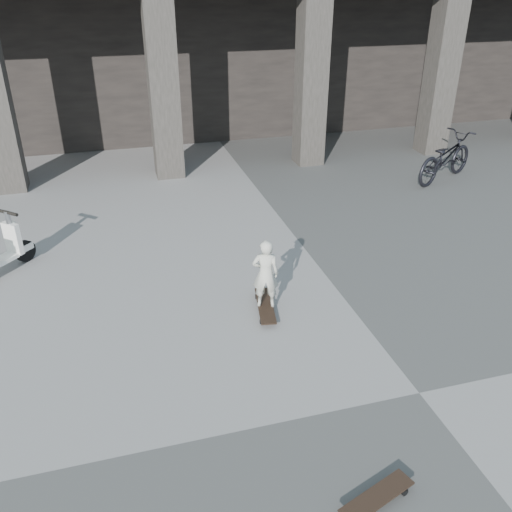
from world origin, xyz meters
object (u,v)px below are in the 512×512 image
object	(u,v)px
longboard	(265,306)
skateboard_spare	(377,497)
bicycle	(445,157)
child	(266,274)

from	to	relation	value
longboard	skateboard_spare	world-z (taller)	same
bicycle	longboard	bearing A→B (deg)	100.02
child	longboard	bearing A→B (deg)	120.22
longboard	bicycle	size ratio (longest dim) A/B	0.47
longboard	skateboard_spare	size ratio (longest dim) A/B	1.18
longboard	child	world-z (taller)	child
skateboard_spare	child	size ratio (longest dim) A/B	0.79
longboard	child	distance (m)	0.54
longboard	bicycle	distance (m)	7.07
child	bicycle	size ratio (longest dim) A/B	0.50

